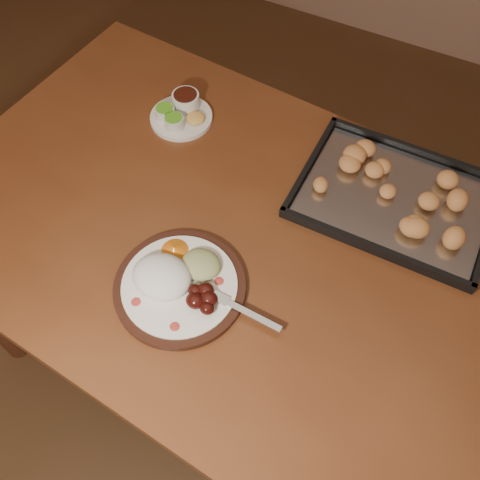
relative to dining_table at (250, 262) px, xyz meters
The scene contains 5 objects.
ground 0.69m from the dining_table, 144.97° to the right, with size 4.00×4.00×0.00m, color #4F2D1B.
dining_table is the anchor object (origin of this frame).
dinner_plate 0.22m from the dining_table, 115.63° to the right, with size 0.37×0.27×0.06m.
condiment_saucer 0.43m from the dining_table, 141.94° to the left, with size 0.16×0.16×0.05m.
baking_tray 0.37m from the dining_table, 44.82° to the left, with size 0.44×0.33×0.05m.
Camera 1 is at (0.45, -0.45, 1.74)m, focal length 40.00 mm.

